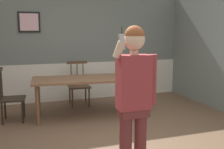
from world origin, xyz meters
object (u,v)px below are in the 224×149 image
Objects in this scene: chair_by_doorway at (10,97)px; person_figure at (134,94)px; chair_near_window at (79,85)px; dining_table at (84,82)px.

chair_by_doorway is 3.00m from person_figure.
person_figure is at bearing 90.15° from chair_near_window.
dining_table is 0.86m from chair_near_window.
dining_table is at bearing -90.12° from person_figure.
chair_near_window is (0.07, 0.83, -0.21)m from dining_table.
person_figure is at bearing -89.97° from dining_table.
chair_by_doorway is (-1.44, -0.72, -0.00)m from chair_near_window.
chair_near_window is at bearing -91.32° from person_figure.
person_figure reaches higher than chair_near_window.
chair_by_doorway is at bearing 27.71° from chair_near_window.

